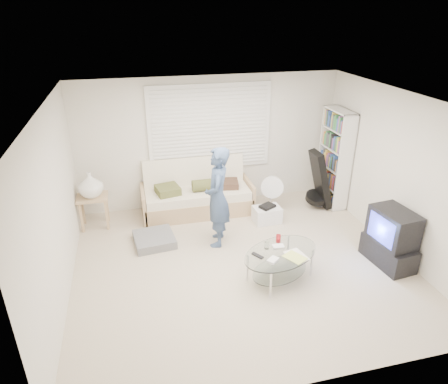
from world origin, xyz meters
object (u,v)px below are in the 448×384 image
object	(u,v)px
futon_sofa	(197,196)
coffee_table	(280,258)
bookshelf	(335,158)
tv_unit	(391,238)

from	to	relation	value
futon_sofa	coffee_table	bearing A→B (deg)	-71.55
futon_sofa	coffee_table	xyz separation A→B (m)	(0.78, -2.35, 0.02)
futon_sofa	bookshelf	size ratio (longest dim) A/B	1.10
tv_unit	futon_sofa	bearing A→B (deg)	136.89
futon_sofa	tv_unit	bearing A→B (deg)	-43.11
coffee_table	tv_unit	bearing A→B (deg)	-1.01
futon_sofa	coffee_table	size ratio (longest dim) A/B	1.48
futon_sofa	bookshelf	world-z (taller)	bookshelf
futon_sofa	tv_unit	world-z (taller)	futon_sofa
futon_sofa	bookshelf	xyz separation A→B (m)	(2.67, -0.26, 0.61)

